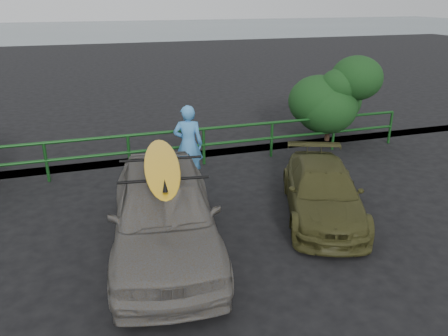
# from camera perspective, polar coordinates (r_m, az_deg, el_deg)

# --- Properties ---
(ground) EXTENTS (80.00, 80.00, 0.00)m
(ground) POSITION_cam_1_polar(r_m,az_deg,el_deg) (7.50, 0.19, -13.41)
(ground) COLOR black
(ocean) EXTENTS (200.00, 200.00, 0.00)m
(ocean) POSITION_cam_1_polar(r_m,az_deg,el_deg) (66.02, -16.83, 16.89)
(ocean) COLOR slate
(ocean) RESTS_ON ground
(guardrail) EXTENTS (14.00, 0.08, 1.04)m
(guardrail) POSITION_cam_1_polar(r_m,az_deg,el_deg) (11.64, -7.41, 2.40)
(guardrail) COLOR #124216
(guardrail) RESTS_ON ground
(shrub_right) EXTENTS (3.20, 2.40, 2.54)m
(shrub_right) POSITION_cam_1_polar(r_m,az_deg,el_deg) (13.62, 13.32, 8.09)
(shrub_right) COLOR #163D17
(shrub_right) RESTS_ON ground
(sedan) EXTENTS (2.42, 4.76, 1.55)m
(sedan) POSITION_cam_1_polar(r_m,az_deg,el_deg) (7.78, -7.80, -5.59)
(sedan) COLOR #635E58
(sedan) RESTS_ON ground
(olive_vehicle) EXTENTS (2.72, 3.94, 1.06)m
(olive_vehicle) POSITION_cam_1_polar(r_m,az_deg,el_deg) (9.30, 12.76, -2.96)
(olive_vehicle) COLOR #3E3E1B
(olive_vehicle) RESTS_ON ground
(man) EXTENTS (0.80, 0.64, 1.93)m
(man) POSITION_cam_1_polar(r_m,az_deg,el_deg) (10.58, -4.69, 3.10)
(man) COLOR #468FD2
(man) RESTS_ON ground
(roof_rack) EXTENTS (1.58, 1.20, 0.05)m
(roof_rack) POSITION_cam_1_polar(r_m,az_deg,el_deg) (7.45, -8.11, -0.10)
(roof_rack) COLOR black
(roof_rack) RESTS_ON sedan
(surfboard) EXTENTS (0.96, 2.91, 0.08)m
(surfboard) POSITION_cam_1_polar(r_m,az_deg,el_deg) (7.43, -8.13, 0.38)
(surfboard) COLOR gold
(surfboard) RESTS_ON roof_rack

